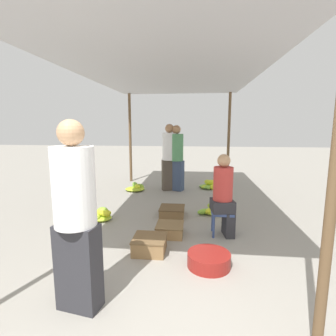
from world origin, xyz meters
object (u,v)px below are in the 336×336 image
(vendor_seated, at_px, (224,194))
(crate_near, at_px, (170,230))
(stool, at_px, (222,216))
(vendor_foreground, at_px, (76,215))
(shopper_walking_mid, at_px, (169,156))
(crate_mid, at_px, (172,212))
(banana_pile_right_1, at_px, (210,186))
(crate_far, at_px, (150,244))
(banana_pile_left_0, at_px, (136,188))
(banana_pile_left_1, at_px, (101,215))
(banana_pile_right_0, at_px, (214,209))
(basin_black, at_px, (209,260))
(shopper_walking_far, at_px, (176,157))

(vendor_seated, height_order, crate_near, vendor_seated)
(stool, relative_size, vendor_seated, 0.30)
(vendor_foreground, relative_size, crate_near, 4.18)
(crate_near, bearing_deg, vendor_seated, 7.33)
(vendor_seated, height_order, shopper_walking_mid, shopper_walking_mid)
(stool, distance_m, crate_mid, 1.18)
(banana_pile_right_1, bearing_deg, crate_far, -105.03)
(stool, relative_size, banana_pile_right_1, 0.65)
(crate_near, bearing_deg, banana_pile_left_0, 112.83)
(banana_pile_left_0, xyz_separation_m, banana_pile_left_1, (-0.16, -2.24, 0.01))
(banana_pile_left_0, distance_m, banana_pile_right_0, 2.57)
(basin_black, relative_size, banana_pile_left_1, 1.00)
(crate_near, relative_size, shopper_walking_mid, 0.24)
(stool, height_order, crate_far, stool)
(banana_pile_left_1, bearing_deg, crate_far, -45.37)
(crate_mid, bearing_deg, basin_black, -70.90)
(banana_pile_left_1, height_order, crate_far, banana_pile_left_1)
(vendor_foreground, height_order, crate_mid, vendor_foreground)
(banana_pile_left_1, distance_m, shopper_walking_mid, 2.73)
(basin_black, distance_m, crate_far, 0.84)
(vendor_foreground, height_order, vendor_seated, vendor_foreground)
(vendor_foreground, distance_m, vendor_seated, 2.40)
(banana_pile_left_0, distance_m, shopper_walking_mid, 1.22)
(crate_near, bearing_deg, banana_pile_right_1, 76.14)
(basin_black, xyz_separation_m, shopper_walking_far, (-0.68, 3.79, 0.81))
(crate_far, relative_size, shopper_walking_mid, 0.26)
(banana_pile_right_1, bearing_deg, basin_black, -93.17)
(banana_pile_right_1, xyz_separation_m, shopper_walking_far, (-0.91, -0.29, 0.82))
(banana_pile_left_0, distance_m, banana_pile_right_1, 2.01)
(crate_near, xyz_separation_m, shopper_walking_mid, (-0.29, 2.93, 0.82))
(stool, distance_m, vendor_seated, 0.35)
(crate_near, bearing_deg, shopper_walking_far, 92.24)
(banana_pile_left_1, relative_size, shopper_walking_far, 0.31)
(banana_pile_right_0, distance_m, crate_near, 1.33)
(banana_pile_left_1, xyz_separation_m, banana_pile_right_1, (2.12, 2.67, -0.01))
(banana_pile_left_1, height_order, crate_mid, banana_pile_left_1)
(crate_near, distance_m, shopper_walking_far, 3.03)
(basin_black, height_order, banana_pile_right_1, banana_pile_right_1)
(vendor_foreground, relative_size, vendor_seated, 1.38)
(shopper_walking_far, bearing_deg, banana_pile_right_0, -64.39)
(basin_black, xyz_separation_m, banana_pile_left_0, (-1.74, 3.65, -0.01))
(stool, distance_m, shopper_walking_mid, 3.09)
(vendor_seated, xyz_separation_m, crate_near, (-0.83, -0.11, -0.58))
(crate_mid, relative_size, shopper_walking_mid, 0.27)
(stool, xyz_separation_m, banana_pile_left_1, (-2.14, 0.43, -0.22))
(banana_pile_left_1, xyz_separation_m, crate_far, (1.10, -1.12, 0.02))
(stool, relative_size, shopper_walking_far, 0.23)
(stool, xyz_separation_m, shopper_walking_mid, (-1.11, 2.82, 0.60))
(banana_pile_left_1, height_order, shopper_walking_far, shopper_walking_far)
(vendor_seated, height_order, banana_pile_left_1, vendor_seated)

